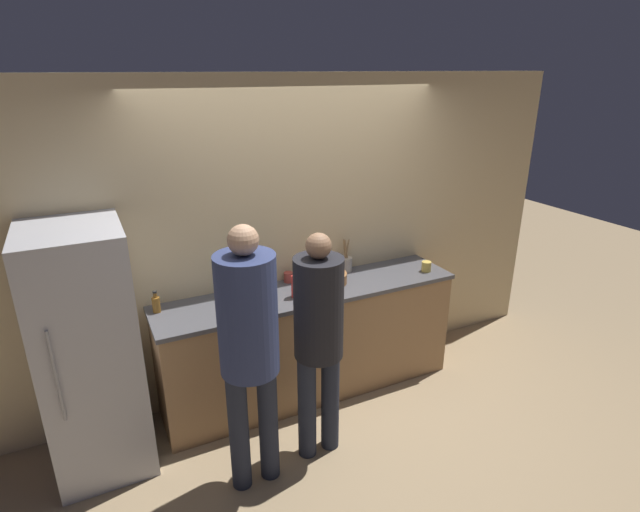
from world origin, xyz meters
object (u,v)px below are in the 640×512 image
(fruit_bowl, at_px, (328,278))
(bottle_red, at_px, (296,285))
(bottle_amber, at_px, (156,304))
(cup_red, at_px, (288,277))
(person_center, at_px, (319,331))
(utensil_crock, at_px, (346,264))
(potted_plant, at_px, (249,277))
(refrigerator, at_px, (90,352))
(cup_yellow, at_px, (426,266))
(person_left, at_px, (249,338))

(fruit_bowl, xyz_separation_m, bottle_red, (-0.34, -0.13, 0.05))
(fruit_bowl, xyz_separation_m, bottle_amber, (-1.36, 0.08, 0.02))
(bottle_red, distance_m, cup_red, 0.30)
(person_center, relative_size, fruit_bowl, 5.22)
(utensil_crock, distance_m, cup_red, 0.55)
(person_center, relative_size, potted_plant, 6.68)
(refrigerator, bearing_deg, fruit_bowl, 4.09)
(cup_red, bearing_deg, utensil_crock, -0.11)
(cup_yellow, bearing_deg, cup_red, 164.83)
(refrigerator, relative_size, potted_plant, 6.91)
(potted_plant, bearing_deg, bottle_red, -38.20)
(person_left, relative_size, potted_plant, 7.25)
(utensil_crock, bearing_deg, potted_plant, -176.60)
(person_left, distance_m, bottle_amber, 0.98)
(refrigerator, xyz_separation_m, bottle_amber, (0.48, 0.21, 0.16))
(person_center, xyz_separation_m, bottle_amber, (-0.91, 0.82, 0.04))
(refrigerator, bearing_deg, utensil_crock, 7.82)
(fruit_bowl, bearing_deg, utensil_crock, 31.31)
(person_left, xyz_separation_m, bottle_amber, (-0.41, 0.89, -0.08))
(person_center, distance_m, bottle_amber, 1.23)
(refrigerator, height_order, person_left, person_left)
(fruit_bowl, distance_m, bottle_amber, 1.36)
(bottle_amber, relative_size, cup_red, 1.97)
(refrigerator, xyz_separation_m, cup_yellow, (2.73, -0.03, 0.14))
(person_left, height_order, utensil_crock, person_left)
(person_left, relative_size, person_center, 1.09)
(fruit_bowl, height_order, cup_red, fruit_bowl)
(person_left, distance_m, utensil_crock, 1.55)
(person_center, height_order, utensil_crock, person_center)
(bottle_amber, xyz_separation_m, cup_yellow, (2.25, -0.24, -0.02))
(bottle_amber, bearing_deg, refrigerator, -156.35)
(refrigerator, distance_m, person_center, 1.53)
(bottle_red, height_order, bottle_amber, bottle_red)
(bottle_red, bearing_deg, bottle_amber, 168.19)
(refrigerator, relative_size, cup_red, 20.40)
(utensil_crock, bearing_deg, refrigerator, -172.18)
(person_left, height_order, person_center, person_left)
(fruit_bowl, xyz_separation_m, potted_plant, (-0.65, 0.10, 0.09))
(person_left, distance_m, person_center, 0.52)
(refrigerator, relative_size, cup_yellow, 19.42)
(person_left, bearing_deg, bottle_amber, 114.68)
(bottle_red, distance_m, bottle_amber, 1.04)
(bottle_amber, relative_size, cup_yellow, 1.87)
(refrigerator, height_order, cup_yellow, refrigerator)
(fruit_bowl, distance_m, potted_plant, 0.66)
(utensil_crock, relative_size, cup_yellow, 3.28)
(person_center, distance_m, utensil_crock, 1.14)
(cup_yellow, distance_m, potted_plant, 1.56)
(fruit_bowl, relative_size, bottle_amber, 1.92)
(bottle_red, relative_size, potted_plant, 1.00)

